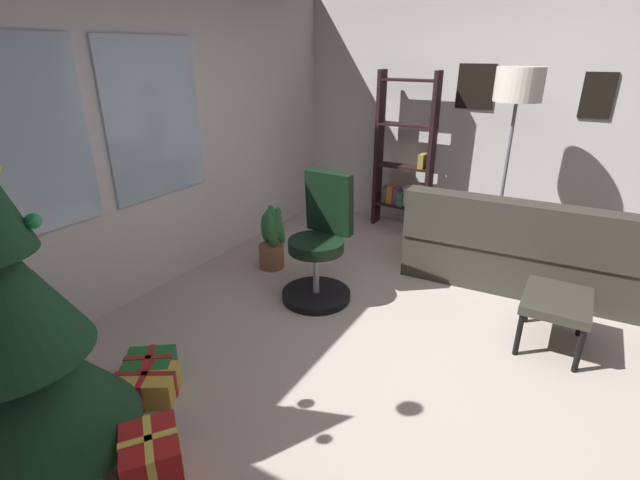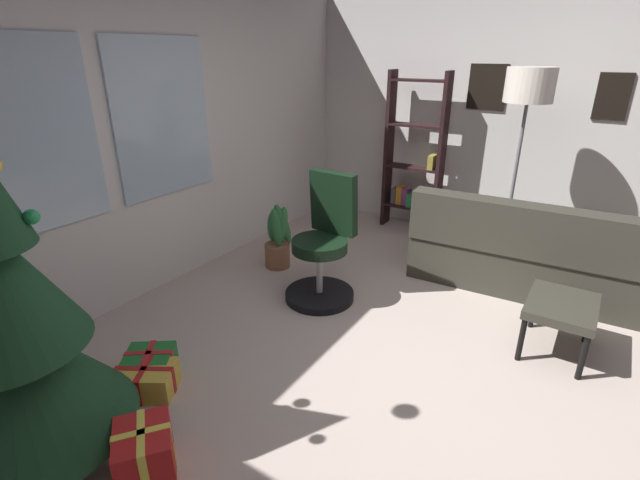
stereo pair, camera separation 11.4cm
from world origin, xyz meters
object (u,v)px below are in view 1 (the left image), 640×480
(couch, at_px, (552,250))
(floor_lamp, at_px, (517,97))
(potted_plant, at_px, (272,240))
(gift_box_green, at_px, (150,369))
(footstool, at_px, (556,304))
(bookshelf, at_px, (405,163))
(gift_box_red, at_px, (152,459))
(holiday_tree, at_px, (6,334))
(gift_box_gold, at_px, (147,385))
(office_chair, at_px, (320,251))

(couch, bearing_deg, floor_lamp, 71.79)
(floor_lamp, height_order, potted_plant, floor_lamp)
(gift_box_green, height_order, floor_lamp, floor_lamp)
(footstool, bearing_deg, floor_lamp, 26.11)
(footstool, height_order, bookshelf, bookshelf)
(footstool, height_order, gift_box_red, footstool)
(bookshelf, bearing_deg, holiday_tree, 175.16)
(bookshelf, bearing_deg, gift_box_gold, 175.75)
(office_chair, bearing_deg, bookshelf, 0.37)
(couch, distance_m, office_chair, 2.06)
(footstool, height_order, potted_plant, potted_plant)
(gift_box_red, distance_m, potted_plant, 2.32)
(floor_lamp, bearing_deg, holiday_tree, 158.16)
(gift_box_red, relative_size, gift_box_gold, 0.93)
(gift_box_green, height_order, bookshelf, bookshelf)
(footstool, relative_size, gift_box_gold, 1.26)
(gift_box_gold, distance_m, potted_plant, 1.83)
(footstool, height_order, gift_box_green, footstool)
(footstool, distance_m, floor_lamp, 1.84)
(office_chair, xyz_separation_m, potted_plant, (0.24, 0.65, -0.12))
(office_chair, relative_size, floor_lamp, 0.58)
(gift_box_gold, distance_m, bookshelf, 3.48)
(footstool, relative_size, gift_box_green, 1.39)
(potted_plant, bearing_deg, couch, -64.57)
(couch, bearing_deg, footstool, -173.94)
(couch, height_order, bookshelf, bookshelf)
(couch, relative_size, potted_plant, 3.28)
(couch, xyz_separation_m, floor_lamp, (0.17, 0.50, 1.24))
(gift_box_red, relative_size, gift_box_green, 1.03)
(gift_box_green, bearing_deg, potted_plant, 9.45)
(gift_box_gold, height_order, bookshelf, bookshelf)
(gift_box_red, relative_size, bookshelf, 0.23)
(gift_box_red, bearing_deg, potted_plant, 21.80)
(gift_box_green, height_order, potted_plant, potted_plant)
(holiday_tree, relative_size, office_chair, 2.14)
(gift_box_red, distance_m, bookshelf, 3.84)
(couch, xyz_separation_m, gift_box_red, (-3.22, 1.37, -0.14))
(potted_plant, bearing_deg, office_chair, -110.28)
(holiday_tree, height_order, bookshelf, holiday_tree)
(holiday_tree, bearing_deg, gift_box_green, 1.54)
(gift_box_red, xyz_separation_m, bookshelf, (3.78, 0.23, 0.62))
(couch, relative_size, floor_lamp, 1.22)
(couch, relative_size, office_chair, 2.10)
(couch, xyz_separation_m, office_chair, (-1.30, 1.59, 0.13))
(holiday_tree, height_order, gift_box_green, holiday_tree)
(footstool, relative_size, potted_plant, 0.80)
(bookshelf, height_order, floor_lamp, floor_lamp)
(office_chair, distance_m, floor_lamp, 2.14)
(floor_lamp, distance_m, potted_plant, 2.46)
(gift_box_red, height_order, floor_lamp, floor_lamp)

